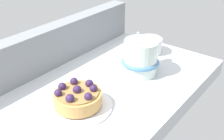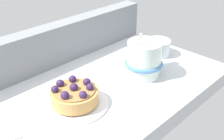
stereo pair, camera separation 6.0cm
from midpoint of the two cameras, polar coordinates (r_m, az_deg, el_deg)
The scene contains 6 objects.
ground_plane at distance 63.04cm, azimuth -1.40°, elevation -5.49°, with size 64.37×36.36×4.08cm, color silver.
window_rail_back at distance 70.42cm, azimuth -10.60°, elevation 4.64°, with size 63.08×4.41×10.19cm, color gray.
dessert_plate at distance 56.90cm, azimuth -4.62°, elevation -6.89°, with size 13.66×13.66×0.90cm.
raspberry_tart at distance 55.68cm, azimuth -4.72°, elevation -5.12°, with size 9.60×9.60×4.27cm.
coffee_mug at distance 66.19cm, azimuth 9.29°, elevation 2.15°, with size 12.36×9.14×11.29cm.
sugar_bowl at distance 77.40cm, azimuth 11.63°, elevation 4.59°, with size 7.09×7.09×4.31cm.
Camera 2 is at (-33.80, -39.59, 34.01)cm, focal length 44.56 mm.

